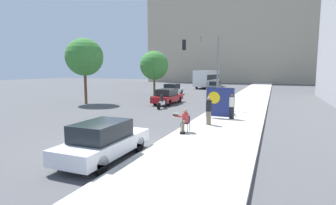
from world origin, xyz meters
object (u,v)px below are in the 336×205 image
at_px(pedestrian_behind, 232,106).
at_px(city_bus_on_road, 207,78).
at_px(protest_banner, 220,102).
at_px(parked_car_curbside, 103,141).
at_px(car_on_road_nearest, 168,96).
at_px(car_on_road_distant, 215,86).
at_px(motorcycle_on_road, 162,102).
at_px(seated_protester, 185,120).
at_px(street_tree_near_curb, 84,57).
at_px(jogger_on_sidewalk, 209,111).
at_px(traffic_light_pole, 205,60).
at_px(street_tree_midblock, 154,65).
at_px(car_on_road_midblock, 172,89).

relative_size(pedestrian_behind, city_bus_on_road, 0.15).
relative_size(protest_banner, parked_car_curbside, 0.49).
distance_m(car_on_road_nearest, car_on_road_distant, 19.84).
bearing_deg(motorcycle_on_road, protest_banner, -32.54).
bearing_deg(motorcycle_on_road, seated_protester, -59.69).
relative_size(seated_protester, street_tree_near_curb, 0.19).
height_order(protest_banner, city_bus_on_road, city_bus_on_road).
bearing_deg(protest_banner, seated_protester, -100.73).
distance_m(parked_car_curbside, motorcycle_on_road, 13.62).
bearing_deg(seated_protester, motorcycle_on_road, 135.29).
xyz_separation_m(jogger_on_sidewalk, car_on_road_distant, (-5.80, 29.23, -0.28)).
bearing_deg(jogger_on_sidewalk, street_tree_near_curb, 4.31).
xyz_separation_m(parked_car_curbside, motorcycle_on_road, (-3.28, 13.22, -0.19)).
xyz_separation_m(car_on_road_distant, street_tree_near_curb, (-8.47, -22.91, 3.97)).
xyz_separation_m(traffic_light_pole, city_bus_on_road, (-6.93, 29.28, -2.31)).
height_order(seated_protester, parked_car_curbside, parked_car_curbside).
relative_size(motorcycle_on_road, street_tree_near_curb, 0.31).
height_order(jogger_on_sidewalk, car_on_road_distant, jogger_on_sidewalk).
xyz_separation_m(parked_car_curbside, city_bus_on_road, (-6.34, 42.68, 1.20)).
xyz_separation_m(car_on_road_distant, street_tree_midblock, (-5.63, -12.47, 3.30)).
bearing_deg(traffic_light_pole, car_on_road_nearest, 146.52).
distance_m(car_on_road_distant, street_tree_midblock, 14.08).
bearing_deg(city_bus_on_road, jogger_on_sidewalk, -76.16).
xyz_separation_m(parked_car_curbside, car_on_road_midblock, (-7.14, 25.77, 0.02)).
distance_m(seated_protester, jogger_on_sidewalk, 2.51).
xyz_separation_m(car_on_road_midblock, street_tree_midblock, (-1.86, -1.94, 3.29)).
height_order(car_on_road_midblock, street_tree_near_curb, street_tree_near_curb).
distance_m(car_on_road_nearest, motorcycle_on_road, 3.36).
height_order(traffic_light_pole, car_on_road_nearest, traffic_light_pole).
relative_size(pedestrian_behind, street_tree_midblock, 0.28).
bearing_deg(motorcycle_on_road, car_on_road_nearest, 103.63).
distance_m(traffic_light_pole, street_tree_near_curb, 12.44).
distance_m(city_bus_on_road, street_tree_near_curb, 29.92).
distance_m(jogger_on_sidewalk, protest_banner, 2.40).
bearing_deg(parked_car_curbside, car_on_road_midblock, 105.49).
height_order(car_on_road_distant, motorcycle_on_road, car_on_road_distant).
height_order(city_bus_on_road, street_tree_near_curb, street_tree_near_curb).
bearing_deg(parked_car_curbside, car_on_road_nearest, 103.88).
relative_size(traffic_light_pole, motorcycle_on_road, 2.96).
bearing_deg(pedestrian_behind, street_tree_near_curb, 164.71).
height_order(car_on_road_distant, street_tree_midblock, street_tree_midblock).
xyz_separation_m(car_on_road_nearest, car_on_road_distant, (0.70, 19.83, -0.01)).
height_order(pedestrian_behind, parked_car_curbside, pedestrian_behind).
relative_size(seated_protester, car_on_road_distant, 0.27).
bearing_deg(city_bus_on_road, motorcycle_on_road, -84.07).
bearing_deg(motorcycle_on_road, street_tree_near_curb, 178.81).
bearing_deg(street_tree_near_curb, car_on_road_distant, 69.70).
xyz_separation_m(car_on_road_nearest, motorcycle_on_road, (0.79, -3.25, -0.21)).
relative_size(jogger_on_sidewalk, parked_car_curbside, 0.40).
distance_m(seated_protester, traffic_light_pole, 9.42).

